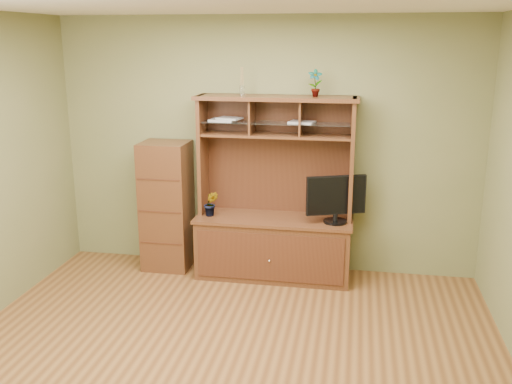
# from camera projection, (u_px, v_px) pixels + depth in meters

# --- Properties ---
(room) EXTENTS (4.54, 4.04, 2.74)m
(room) POSITION_uv_depth(u_px,v_px,m) (222.00, 195.00, 4.18)
(room) COLOR brown
(room) RESTS_ON ground
(media_hutch) EXTENTS (1.66, 0.61, 1.90)m
(media_hutch) POSITION_uv_depth(u_px,v_px,m) (274.00, 228.00, 6.01)
(media_hutch) COLOR #442713
(media_hutch) RESTS_ON room
(monitor) EXTENTS (0.59, 0.26, 0.49)m
(monitor) POSITION_uv_depth(u_px,v_px,m) (336.00, 198.00, 5.72)
(monitor) COLOR black
(monitor) RESTS_ON media_hutch
(orchid_plant) EXTENTS (0.16, 0.14, 0.27)m
(orchid_plant) POSITION_uv_depth(u_px,v_px,m) (211.00, 204.00, 5.98)
(orchid_plant) COLOR #315C1F
(orchid_plant) RESTS_ON media_hutch
(top_plant) EXTENTS (0.15, 0.11, 0.27)m
(top_plant) POSITION_uv_depth(u_px,v_px,m) (315.00, 83.00, 5.63)
(top_plant) COLOR #286222
(top_plant) RESTS_ON media_hutch
(reed_diffuser) EXTENTS (0.06, 0.06, 0.28)m
(reed_diffuser) POSITION_uv_depth(u_px,v_px,m) (242.00, 84.00, 5.76)
(reed_diffuser) COLOR silver
(reed_diffuser) RESTS_ON media_hutch
(magazines) EXTENTS (1.10, 0.24, 0.04)m
(magazines) POSITION_uv_depth(u_px,v_px,m) (250.00, 120.00, 5.84)
(magazines) COLOR #B1B1B6
(magazines) RESTS_ON media_hutch
(side_cabinet) EXTENTS (0.50, 0.46, 1.40)m
(side_cabinet) POSITION_uv_depth(u_px,v_px,m) (167.00, 206.00, 6.19)
(side_cabinet) COLOR #442713
(side_cabinet) RESTS_ON room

